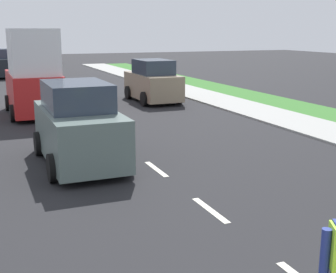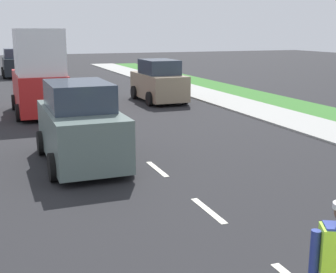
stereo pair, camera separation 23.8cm
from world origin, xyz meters
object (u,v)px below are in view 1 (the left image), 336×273
(delivery_truck, at_px, (33,77))
(car_parked_far, at_px, (153,82))
(car_oncoming_lead, at_px, (78,127))
(car_oncoming_third, at_px, (6,64))

(delivery_truck, distance_m, car_parked_far, 6.16)
(car_oncoming_lead, relative_size, car_parked_far, 1.04)
(car_oncoming_lead, distance_m, car_oncoming_third, 25.31)
(car_parked_far, bearing_deg, delivery_truck, -164.17)
(delivery_truck, relative_size, car_oncoming_third, 1.09)
(car_parked_far, bearing_deg, car_oncoming_third, 110.61)
(car_oncoming_lead, bearing_deg, car_oncoming_third, 90.55)
(car_oncoming_lead, xyz_separation_m, car_parked_far, (5.67, 9.59, -0.04))
(car_oncoming_lead, bearing_deg, car_parked_far, 59.40)
(delivery_truck, distance_m, car_oncoming_third, 17.40)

